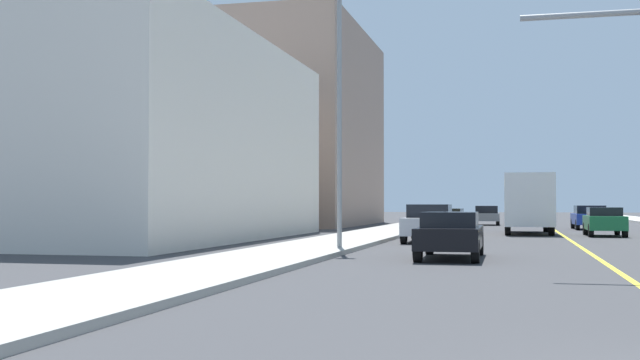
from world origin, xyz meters
name	(u,v)px	position (x,y,z in m)	size (l,w,h in m)	color
ground	(555,230)	(0.00, 42.00, 0.00)	(192.00, 192.00, 0.00)	#38383A
sidewalk_left	(403,228)	(-9.07, 42.00, 0.07)	(3.27, 168.00, 0.15)	#9E9B93
lane_marking_center	(555,230)	(0.00, 42.00, 0.00)	(0.16, 144.00, 0.01)	yellow
building_left_near	(130,140)	(-19.13, 25.40, 4.44)	(12.29, 21.15, 8.88)	silver
building_left_far	(278,129)	(-19.47, 49.38, 7.17)	(12.98, 18.58, 14.35)	gray
street_lamp	(339,105)	(-7.93, 18.53, 4.86)	(0.56, 0.28, 8.57)	gray
car_yellow	(446,220)	(-5.79, 34.63, 0.71)	(1.96, 3.99, 1.33)	gold
car_silver	(430,223)	(-5.70, 25.60, 0.78)	(1.92, 4.44, 1.55)	#BCBCC1
car_black	(450,234)	(-4.12, 16.09, 0.71)	(1.77, 4.37, 1.35)	black
car_green	(604,221)	(1.91, 33.52, 0.73)	(1.74, 3.89, 1.40)	#196638
car_gray	(487,215)	(-4.31, 52.13, 0.74)	(1.93, 4.09, 1.41)	slate
car_blue	(590,217)	(2.14, 43.74, 0.77)	(1.98, 4.29, 1.46)	#1E389E
delivery_truck	(528,202)	(-1.63, 35.67, 1.64)	(2.50, 7.45, 3.09)	#194799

